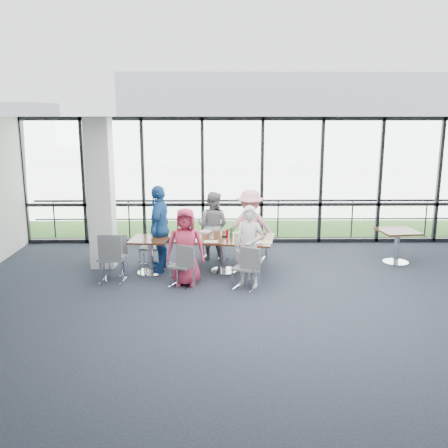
{
  "coord_description": "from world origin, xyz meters",
  "views": [
    {
      "loc": [
        -1.1,
        -7.53,
        3.27
      ],
      "look_at": [
        -0.99,
        2.25,
        1.1
      ],
      "focal_mm": 40.0,
      "sensor_mm": 36.0,
      "label": 1
    }
  ],
  "objects_px": {
    "main_table": "(224,243)",
    "side_table_left": "(150,245)",
    "diner_near_left": "(186,247)",
    "diner_far_right": "(250,226)",
    "side_table_right": "(398,236)",
    "diner_near_right": "(249,247)",
    "diner_end": "(160,228)",
    "chair_main_fl": "(212,240)",
    "chair_spare_lb": "(114,259)",
    "chair_main_nl": "(182,266)",
    "chair_main_end": "(151,247)",
    "structural_column": "(101,194)",
    "chair_main_fr": "(255,241)",
    "diner_far_left": "(213,226)",
    "chair_main_nr": "(245,268)",
    "chair_spare_la": "(112,258)"
  },
  "relations": [
    {
      "from": "main_table",
      "to": "side_table_left",
      "type": "distance_m",
      "value": 1.53
    },
    {
      "from": "diner_near_left",
      "to": "diner_far_right",
      "type": "relative_size",
      "value": 0.93
    },
    {
      "from": "side_table_right",
      "to": "diner_near_right",
      "type": "bearing_deg",
      "value": -156.03
    },
    {
      "from": "side_table_right",
      "to": "diner_far_right",
      "type": "xyz_separation_m",
      "value": [
        -3.26,
        0.18,
        0.19
      ]
    },
    {
      "from": "diner_end",
      "to": "chair_main_fl",
      "type": "distance_m",
      "value": 1.49
    },
    {
      "from": "side_table_left",
      "to": "side_table_right",
      "type": "bearing_deg",
      "value": 7.16
    },
    {
      "from": "main_table",
      "to": "chair_main_fl",
      "type": "distance_m",
      "value": 1.13
    },
    {
      "from": "diner_far_right",
      "to": "main_table",
      "type": "bearing_deg",
      "value": 56.32
    },
    {
      "from": "diner_far_right",
      "to": "chair_spare_lb",
      "type": "height_order",
      "value": "diner_far_right"
    },
    {
      "from": "chair_main_nl",
      "to": "diner_near_left",
      "type": "bearing_deg",
      "value": 80.16
    },
    {
      "from": "chair_main_end",
      "to": "side_table_right",
      "type": "bearing_deg",
      "value": 97.27
    },
    {
      "from": "structural_column",
      "to": "side_table_left",
      "type": "relative_size",
      "value": 3.76
    },
    {
      "from": "side_table_right",
      "to": "chair_spare_lb",
      "type": "xyz_separation_m",
      "value": [
        -6.07,
        -1.03,
        -0.2
      ]
    },
    {
      "from": "chair_main_fr",
      "to": "chair_spare_lb",
      "type": "xyz_separation_m",
      "value": [
        -2.93,
        -1.34,
        -0.02
      ]
    },
    {
      "from": "diner_near_right",
      "to": "diner_end",
      "type": "distance_m",
      "value": 2.16
    },
    {
      "from": "structural_column",
      "to": "chair_main_nl",
      "type": "xyz_separation_m",
      "value": [
        1.79,
        -1.36,
        -1.18
      ]
    },
    {
      "from": "side_table_right",
      "to": "diner_far_right",
      "type": "relative_size",
      "value": 0.55
    },
    {
      "from": "diner_end",
      "to": "chair_spare_lb",
      "type": "bearing_deg",
      "value": -43.06
    },
    {
      "from": "side_table_left",
      "to": "diner_far_right",
      "type": "xyz_separation_m",
      "value": [
        2.12,
        0.86,
        0.2
      ]
    },
    {
      "from": "diner_near_right",
      "to": "diner_end",
      "type": "relative_size",
      "value": 0.87
    },
    {
      "from": "diner_far_left",
      "to": "diner_near_right",
      "type": "bearing_deg",
      "value": 132.46
    },
    {
      "from": "chair_main_end",
      "to": "chair_spare_lb",
      "type": "height_order",
      "value": "chair_main_end"
    },
    {
      "from": "chair_main_nr",
      "to": "chair_spare_la",
      "type": "bearing_deg",
      "value": -163.72
    },
    {
      "from": "structural_column",
      "to": "side_table_right",
      "type": "distance_m",
      "value": 6.54
    },
    {
      "from": "chair_main_end",
      "to": "chair_spare_lb",
      "type": "bearing_deg",
      "value": -36.83
    },
    {
      "from": "side_table_left",
      "to": "chair_main_nr",
      "type": "distance_m",
      "value": 2.17
    },
    {
      "from": "chair_main_fl",
      "to": "chair_spare_la",
      "type": "relative_size",
      "value": 0.84
    },
    {
      "from": "diner_near_left",
      "to": "chair_main_nr",
      "type": "xyz_separation_m",
      "value": [
        1.14,
        -0.27,
        -0.34
      ]
    },
    {
      "from": "diner_far_left",
      "to": "diner_end",
      "type": "relative_size",
      "value": 0.86
    },
    {
      "from": "side_table_left",
      "to": "chair_main_nl",
      "type": "xyz_separation_m",
      "value": [
        0.71,
        -0.82,
        -0.2
      ]
    },
    {
      "from": "diner_near_right",
      "to": "chair_main_fr",
      "type": "bearing_deg",
      "value": 103.46
    },
    {
      "from": "diner_end",
      "to": "chair_spare_lb",
      "type": "distance_m",
      "value": 1.18
    },
    {
      "from": "chair_main_nr",
      "to": "main_table",
      "type": "bearing_deg",
      "value": 136.2
    },
    {
      "from": "diner_far_left",
      "to": "diner_end",
      "type": "xyz_separation_m",
      "value": [
        -1.12,
        -0.72,
        0.12
      ]
    },
    {
      "from": "chair_main_nl",
      "to": "chair_main_end",
      "type": "height_order",
      "value": "chair_main_end"
    },
    {
      "from": "main_table",
      "to": "chair_main_fl",
      "type": "xyz_separation_m",
      "value": [
        -0.25,
        1.08,
        -0.22
      ]
    },
    {
      "from": "diner_end",
      "to": "chair_spare_la",
      "type": "xyz_separation_m",
      "value": [
        -0.85,
        -0.85,
        -0.41
      ]
    },
    {
      "from": "diner_near_left",
      "to": "structural_column",
      "type": "bearing_deg",
      "value": 148.56
    },
    {
      "from": "structural_column",
      "to": "chair_main_fr",
      "type": "xyz_separation_m",
      "value": [
        3.33,
        0.45,
        -1.15
      ]
    },
    {
      "from": "diner_end",
      "to": "chair_main_fl",
      "type": "relative_size",
      "value": 2.19
    },
    {
      "from": "diner_near_right",
      "to": "chair_spare_la",
      "type": "distance_m",
      "value": 2.72
    },
    {
      "from": "diner_near_right",
      "to": "chair_spare_la",
      "type": "xyz_separation_m",
      "value": [
        -2.68,
        0.29,
        -0.3
      ]
    },
    {
      "from": "side_table_left",
      "to": "diner_far_right",
      "type": "bearing_deg",
      "value": 22.04
    },
    {
      "from": "diner_near_left",
      "to": "chair_main_fl",
      "type": "bearing_deg",
      "value": 77.81
    },
    {
      "from": "chair_main_end",
      "to": "chair_main_fr",
      "type": "bearing_deg",
      "value": 108.92
    },
    {
      "from": "main_table",
      "to": "diner_near_left",
      "type": "bearing_deg",
      "value": -121.33
    },
    {
      "from": "chair_main_end",
      "to": "chair_main_fl",
      "type": "bearing_deg",
      "value": 125.05
    },
    {
      "from": "chair_spare_lb",
      "to": "side_table_right",
      "type": "bearing_deg",
      "value": 177.43
    },
    {
      "from": "diner_near_left",
      "to": "chair_main_nr",
      "type": "height_order",
      "value": "diner_near_left"
    },
    {
      "from": "side_table_right",
      "to": "diner_near_left",
      "type": "height_order",
      "value": "diner_near_left"
    }
  ]
}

